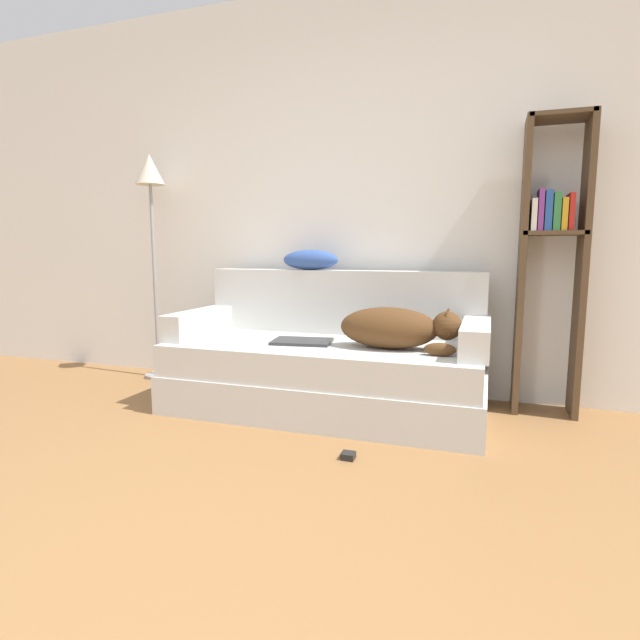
% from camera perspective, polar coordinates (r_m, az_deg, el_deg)
% --- Properties ---
extents(wall_back, '(7.36, 0.06, 2.70)m').
position_cam_1_polar(wall_back, '(3.49, 6.64, 14.15)').
color(wall_back, white).
rests_on(wall_back, ground_plane).
extents(couch, '(1.89, 0.87, 0.42)m').
position_cam_1_polar(couch, '(3.06, 0.58, -6.51)').
color(couch, silver).
rests_on(couch, ground_plane).
extents(couch_backrest, '(1.85, 0.15, 0.42)m').
position_cam_1_polar(couch_backrest, '(3.33, 2.55, 2.07)').
color(couch_backrest, silver).
rests_on(couch_backrest, couch).
extents(couch_arm_left, '(0.15, 0.68, 0.16)m').
position_cam_1_polar(couch_arm_left, '(3.37, -13.61, -0.30)').
color(couch_arm_left, silver).
rests_on(couch_arm_left, couch).
extents(couch_arm_right, '(0.15, 0.68, 0.16)m').
position_cam_1_polar(couch_arm_right, '(2.85, 17.37, -1.90)').
color(couch_arm_right, silver).
rests_on(couch_arm_right, couch).
extents(dog, '(0.68, 0.29, 0.24)m').
position_cam_1_polar(dog, '(2.84, 8.64, -0.90)').
color(dog, '#513319').
rests_on(dog, couch).
extents(laptop, '(0.38, 0.29, 0.02)m').
position_cam_1_polar(laptop, '(3.00, -2.06, -2.46)').
color(laptop, '#2D2D30').
rests_on(laptop, couch).
extents(throw_pillow, '(0.39, 0.15, 0.13)m').
position_cam_1_polar(throw_pillow, '(3.37, -1.10, 6.89)').
color(throw_pillow, '#335199').
rests_on(throw_pillow, couch_backrest).
extents(bookshelf, '(0.36, 0.26, 1.72)m').
position_cam_1_polar(bookshelf, '(3.22, 24.95, 7.21)').
color(bookshelf, '#4C3823').
rests_on(bookshelf, ground_plane).
extents(floor_lamp, '(0.21, 0.21, 1.67)m').
position_cam_1_polar(floor_lamp, '(3.99, -18.77, 13.23)').
color(floor_lamp, gray).
rests_on(floor_lamp, ground_plane).
extents(power_adapter, '(0.06, 0.06, 0.03)m').
position_cam_1_polar(power_adapter, '(2.43, 3.23, -15.23)').
color(power_adapter, black).
rests_on(power_adapter, ground_plane).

